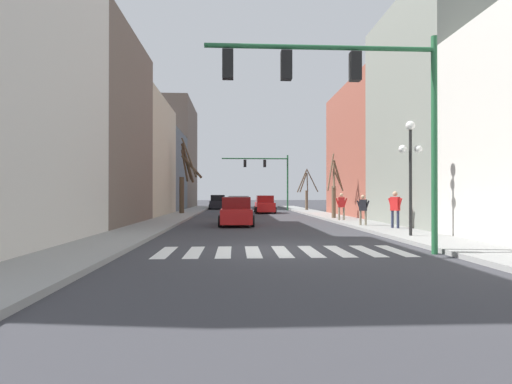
% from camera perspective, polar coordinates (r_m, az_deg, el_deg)
% --- Properties ---
extents(ground_plane, '(240.00, 240.00, 0.00)m').
position_cam_1_polar(ground_plane, '(13.04, 3.47, -8.18)').
color(ground_plane, '#38383D').
extents(sidewalk_left, '(2.38, 90.00, 0.15)m').
position_cam_1_polar(sidewalk_left, '(13.69, -22.19, -7.46)').
color(sidewalk_left, gray).
rests_on(sidewalk_left, ground_plane).
extents(sidewalk_right, '(2.38, 90.00, 0.15)m').
position_cam_1_polar(sidewalk_right, '(14.89, 26.89, -6.87)').
color(sidewalk_right, gray).
rests_on(sidewalk_right, ground_plane).
extents(building_row_left, '(6.00, 53.02, 13.85)m').
position_cam_1_polar(building_row_left, '(34.90, -17.43, 6.23)').
color(building_row_left, beige).
rests_on(building_row_left, ground_plane).
extents(building_row_right, '(6.00, 30.20, 12.16)m').
position_cam_1_polar(building_row_right, '(25.64, 24.04, 7.41)').
color(building_row_right, beige).
rests_on(building_row_right, ground_plane).
extents(crosswalk_stripes, '(7.65, 2.60, 0.01)m').
position_cam_1_polar(crosswalk_stripes, '(12.55, 3.72, -8.47)').
color(crosswalk_stripes, white).
rests_on(crosswalk_stripes, ground_plane).
extents(traffic_signal_near, '(6.92, 0.28, 6.50)m').
position_cam_1_polar(traffic_signal_near, '(12.45, 13.43, 13.86)').
color(traffic_signal_near, '#236038').
rests_on(traffic_signal_near, ground_plane).
extents(traffic_signal_far, '(7.52, 0.28, 6.25)m').
position_cam_1_polar(traffic_signal_far, '(45.11, 1.75, 3.18)').
color(traffic_signal_far, '#236038').
rests_on(traffic_signal_far, ground_plane).
extents(street_lamp_right_corner, '(0.95, 0.36, 4.55)m').
position_cam_1_polar(street_lamp_right_corner, '(17.02, 21.20, 5.00)').
color(street_lamp_right_corner, black).
rests_on(street_lamp_right_corner, sidewalk_right).
extents(car_parked_right_far, '(1.98, 4.33, 1.67)m').
position_cam_1_polar(car_parked_right_far, '(32.40, -2.54, -2.14)').
color(car_parked_right_far, silver).
rests_on(car_parked_right_far, ground_plane).
extents(car_parked_right_near, '(1.97, 4.72, 1.64)m').
position_cam_1_polar(car_parked_right_near, '(23.25, -2.84, -2.86)').
color(car_parked_right_near, red).
rests_on(car_parked_right_near, ground_plane).
extents(car_parked_left_far, '(1.96, 4.43, 1.70)m').
position_cam_1_polar(car_parked_left_far, '(38.50, 1.25, -1.85)').
color(car_parked_left_far, red).
rests_on(car_parked_left_far, ground_plane).
extents(car_parked_left_mid, '(2.07, 4.69, 1.74)m').
position_cam_1_polar(car_parked_left_mid, '(49.48, -5.45, -1.50)').
color(car_parked_left_mid, black).
rests_on(car_parked_left_mid, ground_plane).
extents(pedestrian_on_left_sidewalk, '(0.51, 0.69, 1.79)m').
position_cam_1_polar(pedestrian_on_left_sidewalk, '(20.50, 19.26, -1.94)').
color(pedestrian_on_left_sidewalk, '#282D47').
rests_on(pedestrian_on_left_sidewalk, sidewalk_right).
extents(pedestrian_on_right_sidewalk, '(0.74, 0.31, 1.72)m').
position_cam_1_polar(pedestrian_on_right_sidewalk, '(25.99, 12.11, -1.70)').
color(pedestrian_on_right_sidewalk, '#7A705B').
rests_on(pedestrian_on_right_sidewalk, sidewalk_right).
extents(pedestrian_near_right_corner, '(0.62, 0.46, 1.62)m').
position_cam_1_polar(pedestrian_near_right_corner, '(21.94, 15.04, -2.11)').
color(pedestrian_near_right_corner, '#7A705B').
rests_on(pedestrian_near_right_corner, sidewalk_right).
extents(street_tree_right_far, '(2.00, 2.75, 6.65)m').
position_cam_1_polar(street_tree_right_far, '(35.84, -10.11, 1.82)').
color(street_tree_right_far, '#473828').
rests_on(street_tree_right_far, sidewalk_left).
extents(street_tree_right_mid, '(1.49, 1.51, 4.52)m').
position_cam_1_polar(street_tree_right_mid, '(28.43, 11.11, 0.15)').
color(street_tree_right_mid, brown).
rests_on(street_tree_right_mid, sidewalk_right).
extents(street_tree_left_near, '(2.19, 1.91, 4.43)m').
position_cam_1_polar(street_tree_left_near, '(43.42, 7.19, 0.08)').
color(street_tree_left_near, brown).
rests_on(street_tree_left_near, sidewalk_right).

